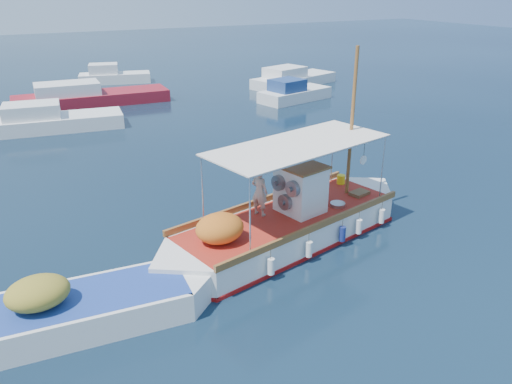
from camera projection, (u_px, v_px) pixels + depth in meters
name	position (u px, v px, depth m)	size (l,w,h in m)	color
ground	(289.00, 230.00, 17.10)	(160.00, 160.00, 0.00)	black
fishing_caique	(287.00, 226.00, 16.18)	(9.93, 4.26, 6.20)	white
dinghy	(79.00, 312.00, 12.24)	(7.12, 2.43, 1.74)	white
bg_boat_nw	(50.00, 122.00, 28.49)	(7.73, 3.36, 1.80)	silver
bg_boat_n	(87.00, 98.00, 34.41)	(10.45, 3.37, 1.80)	maroon
bg_boat_ne	(293.00, 94.00, 35.54)	(5.73, 3.36, 1.80)	silver
bg_boat_e	(292.00, 80.00, 40.74)	(8.08, 4.62, 1.80)	silver
bg_boat_far_n	(113.00, 77.00, 41.91)	(6.06, 3.34, 1.80)	silver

